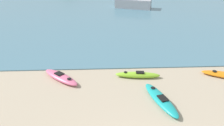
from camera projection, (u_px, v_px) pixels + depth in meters
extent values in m
ellipsoid|color=#8CCC2D|center=(138.00, 75.00, 15.99)|extent=(2.76, 0.85, 0.33)
cube|color=black|center=(140.00, 72.00, 15.90)|extent=(0.52, 0.36, 0.05)
cylinder|color=black|center=(125.00, 72.00, 15.95)|extent=(0.20, 0.20, 0.02)
ellipsoid|color=#E5668C|center=(61.00, 77.00, 15.72)|extent=(2.56, 2.54, 0.34)
cube|color=black|center=(59.00, 73.00, 15.72)|extent=(0.65, 0.65, 0.05)
cylinder|color=black|center=(69.00, 79.00, 15.16)|extent=(0.26, 0.26, 0.02)
ellipsoid|color=teal|center=(161.00, 99.00, 13.54)|extent=(1.59, 3.43, 0.33)
cube|color=black|center=(163.00, 98.00, 13.31)|extent=(0.54, 0.69, 0.05)
cylinder|color=black|center=(153.00, 88.00, 14.25)|extent=(0.25, 0.25, 0.02)
cylinder|color=black|center=(215.00, 71.00, 16.17)|extent=(0.27, 0.27, 0.02)
cube|color=#B2B2B7|center=(133.00, 4.00, 31.64)|extent=(4.51, 2.68, 1.10)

